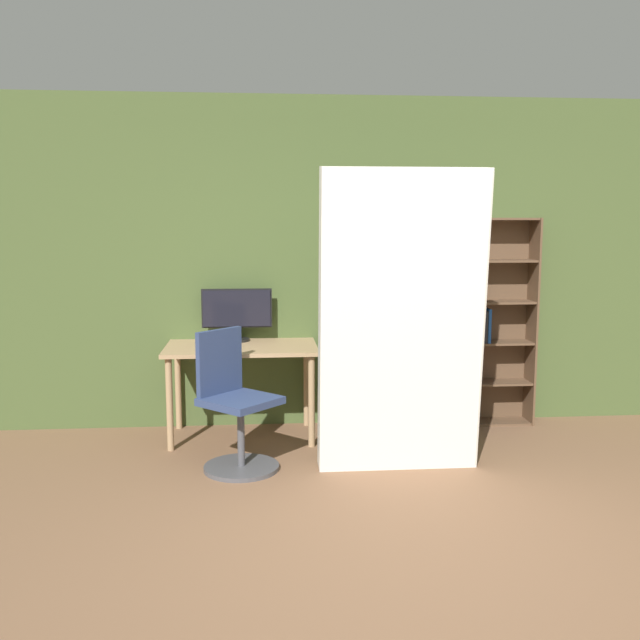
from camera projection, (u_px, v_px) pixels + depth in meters
ground_plane at (430, 573)px, 3.48m from camera, size 16.00×16.00×0.00m
wall_back at (357, 263)px, 5.91m from camera, size 8.00×0.06×2.70m
desk at (241, 358)px, 5.56m from camera, size 1.18×0.69×0.73m
monitor at (237, 312)px, 5.74m from camera, size 0.57×0.20×0.43m
office_chair at (235, 412)px, 4.89m from camera, size 0.62×0.62×0.96m
bookshelf at (481, 323)px, 5.94m from camera, size 0.72×0.26×1.72m
mattress_near at (402, 323)px, 4.77m from camera, size 1.10×0.35×2.05m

